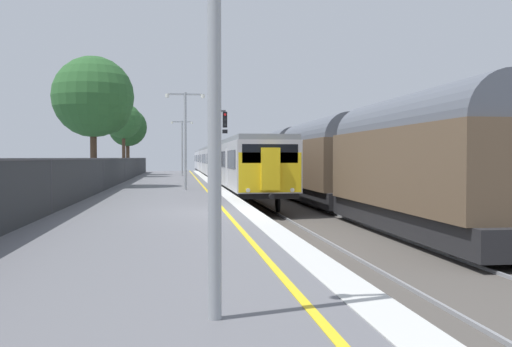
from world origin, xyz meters
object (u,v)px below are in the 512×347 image
background_tree_right (128,128)px  background_tree_left (96,99)px  platform_lamp_near (214,10)px  freight_train_adjacent_track (296,159)px  signal_gantry (216,137)px  platform_lamp_far (182,143)px  commuter_train_at_platform (218,162)px  background_tree_centre (123,122)px  platform_lamp_mid (185,132)px

background_tree_right → background_tree_left: bearing=-89.6°
platform_lamp_near → background_tree_left: bearing=100.3°
freight_train_adjacent_track → signal_gantry: bearing=-167.6°
platform_lamp_near → background_tree_left: (-4.87, 26.91, 1.74)m
freight_train_adjacent_track → platform_lamp_far: bearing=115.9°
freight_train_adjacent_track → commuter_train_at_platform: bearing=102.6°
signal_gantry → background_tree_right: 20.62m
platform_lamp_near → background_tree_centre: background_tree_centre is taller
commuter_train_at_platform → platform_lamp_far: size_ratio=12.69×
commuter_train_at_platform → freight_train_adjacent_track: size_ratio=1.24×
platform_lamp_mid → background_tree_left: size_ratio=0.69×
background_tree_right → signal_gantry: bearing=-69.8°
commuter_train_at_platform → platform_lamp_far: (-3.50, -2.50, 1.75)m
background_tree_right → commuter_train_at_platform: bearing=-1.1°
commuter_train_at_platform → signal_gantry: bearing=-94.4°
freight_train_adjacent_track → background_tree_right: 22.22m
commuter_train_at_platform → freight_train_adjacent_track: 18.39m
signal_gantry → platform_lamp_near: platform_lamp_near is taller
freight_train_adjacent_track → platform_lamp_near: size_ratio=9.80×
platform_lamp_mid → background_tree_left: 6.13m
freight_train_adjacent_track → signal_gantry: (-5.47, -1.20, 1.36)m
freight_train_adjacent_track → background_tree_right: background_tree_right is taller
commuter_train_at_platform → signal_gantry: 19.27m
background_tree_left → commuter_train_at_platform: bearing=70.0°
freight_train_adjacent_track → platform_lamp_near: bearing=-103.2°
background_tree_centre → platform_lamp_mid: bearing=-76.3°
background_tree_left → background_tree_right: 23.17m
platform_lamp_mid → platform_lamp_far: size_ratio=0.99×
commuter_train_at_platform → background_tree_centre: size_ratio=10.16×
background_tree_left → background_tree_centre: size_ratio=1.15×
commuter_train_at_platform → platform_lamp_near: 50.07m
commuter_train_at_platform → platform_lamp_near: (-3.50, -49.91, 1.86)m
commuter_train_at_platform → background_tree_left: bearing=-110.0°
freight_train_adjacent_track → platform_lamp_far: 17.23m
background_tree_left → platform_lamp_far: bearing=76.6°
platform_lamp_far → background_tree_left: background_tree_left is taller
commuter_train_at_platform → background_tree_left: size_ratio=8.81×
background_tree_left → background_tree_right: bearing=90.4°
commuter_train_at_platform → platform_lamp_mid: platform_lamp_mid is taller
signal_gantry → background_tree_centre: size_ratio=0.74×
commuter_train_at_platform → background_tree_left: 24.74m
background_tree_centre → background_tree_left: bearing=-89.5°
commuter_train_at_platform → signal_gantry: size_ratio=13.68×
commuter_train_at_platform → background_tree_left: (-8.37, -23.00, 3.60)m
platform_lamp_far → background_tree_right: (-5.05, 2.67, 1.43)m
commuter_train_at_platform → freight_train_adjacent_track: freight_train_adjacent_track is taller
signal_gantry → platform_lamp_mid: (-2.03, -7.07, 0.04)m
platform_lamp_far → background_tree_right: background_tree_right is taller
platform_lamp_far → background_tree_centre: background_tree_centre is taller
background_tree_centre → background_tree_right: (-0.04, 5.81, -0.25)m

